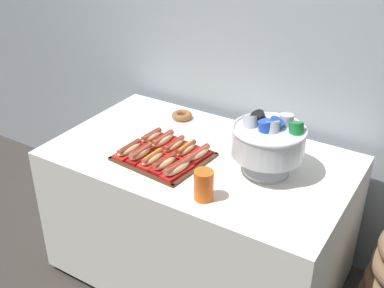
% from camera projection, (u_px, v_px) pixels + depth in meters
% --- Properties ---
extents(ground_plane, '(10.00, 10.00, 0.00)m').
position_uv_depth(ground_plane, '(199.00, 271.00, 2.79)').
color(ground_plane, '#38332D').
extents(back_wall, '(6.00, 0.10, 2.60)m').
position_uv_depth(back_wall, '(255.00, 24.00, 2.57)').
color(back_wall, '#9EA8B2').
rests_on(back_wall, ground_plane).
extents(buffet_table, '(1.48, 0.87, 0.77)m').
position_uv_depth(buffet_table, '(200.00, 214.00, 2.59)').
color(buffet_table, white).
rests_on(buffet_table, ground_plane).
extents(serving_tray, '(0.44, 0.39, 0.01)m').
position_uv_depth(serving_tray, '(164.00, 157.00, 2.38)').
color(serving_tray, '#472B19').
rests_on(serving_tray, buffet_table).
extents(hot_dog_0, '(0.07, 0.18, 0.06)m').
position_uv_depth(hot_dog_0, '(129.00, 149.00, 2.39)').
color(hot_dog_0, red).
rests_on(hot_dog_0, serving_tray).
extents(hot_dog_1, '(0.06, 0.16, 0.06)m').
position_uv_depth(hot_dog_1, '(141.00, 153.00, 2.35)').
color(hot_dog_1, '#B21414').
rests_on(hot_dog_1, serving_tray).
extents(hot_dog_2, '(0.08, 0.16, 0.06)m').
position_uv_depth(hot_dog_2, '(152.00, 159.00, 2.31)').
color(hot_dog_2, red).
rests_on(hot_dog_2, serving_tray).
extents(hot_dog_3, '(0.08, 0.16, 0.06)m').
position_uv_depth(hot_dog_3, '(165.00, 163.00, 2.27)').
color(hot_dog_3, '#B21414').
rests_on(hot_dog_3, serving_tray).
extents(hot_dog_4, '(0.09, 0.18, 0.06)m').
position_uv_depth(hot_dog_4, '(177.00, 168.00, 2.23)').
color(hot_dog_4, red).
rests_on(hot_dog_4, serving_tray).
extents(hot_dog_5, '(0.07, 0.16, 0.06)m').
position_uv_depth(hot_dog_5, '(152.00, 137.00, 2.50)').
color(hot_dog_5, red).
rests_on(hot_dog_5, serving_tray).
extents(hot_dog_6, '(0.07, 0.18, 0.06)m').
position_uv_depth(hot_dog_6, '(163.00, 140.00, 2.46)').
color(hot_dog_6, red).
rests_on(hot_dog_6, serving_tray).
extents(hot_dog_7, '(0.07, 0.17, 0.05)m').
position_uv_depth(hot_dog_7, '(174.00, 145.00, 2.43)').
color(hot_dog_7, red).
rests_on(hot_dog_7, serving_tray).
extents(hot_dog_8, '(0.07, 0.16, 0.06)m').
position_uv_depth(hot_dog_8, '(186.00, 150.00, 2.39)').
color(hot_dog_8, red).
rests_on(hot_dog_8, serving_tray).
extents(hot_dog_9, '(0.08, 0.16, 0.06)m').
position_uv_depth(hot_dog_9, '(198.00, 154.00, 2.35)').
color(hot_dog_9, '#B21414').
rests_on(hot_dog_9, serving_tray).
extents(punch_bowl, '(0.34, 0.34, 0.29)m').
position_uv_depth(punch_bowl, '(269.00, 140.00, 2.19)').
color(punch_bowl, silver).
rests_on(punch_bowl, buffet_table).
extents(cup_stack, '(0.08, 0.08, 0.14)m').
position_uv_depth(cup_stack, '(204.00, 185.00, 2.05)').
color(cup_stack, '#EA5B19').
rests_on(cup_stack, buffet_table).
extents(donut, '(0.12, 0.12, 0.04)m').
position_uv_depth(donut, '(182.00, 116.00, 2.76)').
color(donut, brown).
rests_on(donut, buffet_table).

